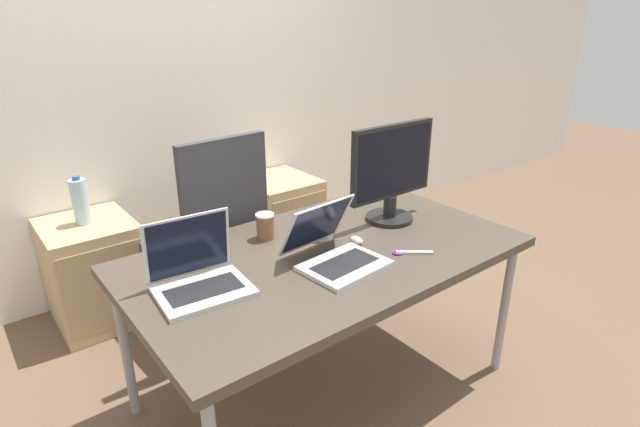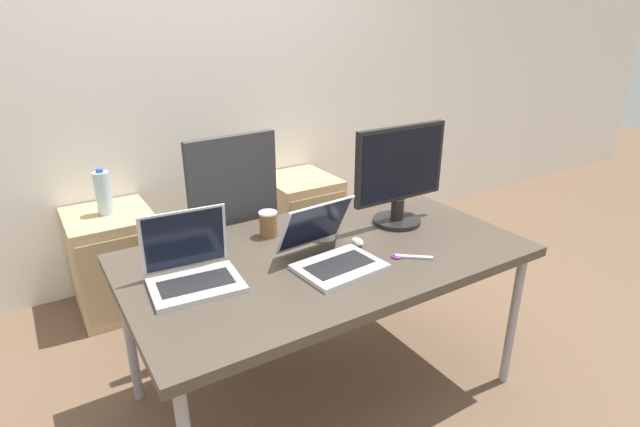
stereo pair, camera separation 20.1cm
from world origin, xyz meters
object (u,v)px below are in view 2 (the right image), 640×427
at_px(laptop_right, 192,269).
at_px(mouse, 357,242).
at_px(monitor, 400,175).
at_px(cabinet_right, 300,218).
at_px(cabinet_left, 115,261).
at_px(coffee_cup_brown, 268,224).
at_px(laptop_left, 331,252).
at_px(office_chair, 222,257).
at_px(coffee_cup_white, 326,229).
at_px(water_bottle, 103,193).

bearing_deg(laptop_right, mouse, -5.68).
bearing_deg(monitor, cabinet_right, 82.93).
relative_size(cabinet_left, cabinet_right, 1.00).
bearing_deg(coffee_cup_brown, laptop_left, -75.98).
bearing_deg(laptop_left, coffee_cup_brown, 104.02).
bearing_deg(monitor, laptop_left, -159.90).
height_order(monitor, coffee_cup_brown, monitor).
distance_m(office_chair, cabinet_right, 0.94).
relative_size(laptop_right, coffee_cup_brown, 2.96).
relative_size(mouse, coffee_cup_white, 0.73).
xyz_separation_m(monitor, coffee_cup_brown, (-0.57, 0.18, -0.18)).
distance_m(mouse, coffee_cup_white, 0.15).
distance_m(laptop_left, mouse, 0.20).
height_order(monitor, mouse, monitor).
bearing_deg(cabinet_left, office_chair, -49.52).
bearing_deg(office_chair, water_bottle, 130.36).
bearing_deg(water_bottle, coffee_cup_white, -58.10).
bearing_deg(laptop_left, mouse, 22.70).
bearing_deg(office_chair, coffee_cup_white, -67.04).
bearing_deg(coffee_cup_white, monitor, -4.73).
height_order(water_bottle, coffee_cup_brown, water_bottle).
bearing_deg(cabinet_left, coffee_cup_white, -58.05).
bearing_deg(laptop_right, monitor, 1.83).
bearing_deg(monitor, water_bottle, 132.76).
bearing_deg(laptop_left, cabinet_left, 114.07).
xyz_separation_m(monitor, mouse, (-0.30, -0.10, -0.22)).
xyz_separation_m(laptop_right, mouse, (0.68, -0.07, -0.04)).
xyz_separation_m(cabinet_right, coffee_cup_white, (-0.52, -1.13, 0.46)).
height_order(cabinet_left, cabinet_right, same).
bearing_deg(cabinet_left, cabinet_right, 0.00).
distance_m(cabinet_left, cabinet_right, 1.22).
height_order(office_chair, laptop_left, office_chair).
relative_size(office_chair, laptop_right, 3.30).
bearing_deg(office_chair, laptop_right, -117.91).
relative_size(laptop_right, coffee_cup_white, 3.73).
bearing_deg(coffee_cup_white, mouse, -60.50).
bearing_deg(laptop_right, coffee_cup_white, 5.81).
xyz_separation_m(mouse, coffee_cup_white, (-0.07, 0.13, 0.03)).
bearing_deg(laptop_left, coffee_cup_white, 62.30).
relative_size(water_bottle, laptop_right, 0.77).
distance_m(monitor, coffee_cup_brown, 0.62).
height_order(coffee_cup_white, coffee_cup_brown, coffee_cup_brown).
bearing_deg(mouse, monitor, 18.46).
distance_m(office_chair, cabinet_left, 0.70).
xyz_separation_m(office_chair, mouse, (0.33, -0.73, 0.30)).
relative_size(office_chair, laptop_left, 3.00).
relative_size(cabinet_left, laptop_left, 1.58).
xyz_separation_m(water_bottle, coffee_cup_white, (0.71, -1.13, 0.05)).
xyz_separation_m(laptop_right, coffee_cup_brown, (0.41, 0.21, 0.00)).
bearing_deg(coffee_cup_brown, cabinet_right, 53.94).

